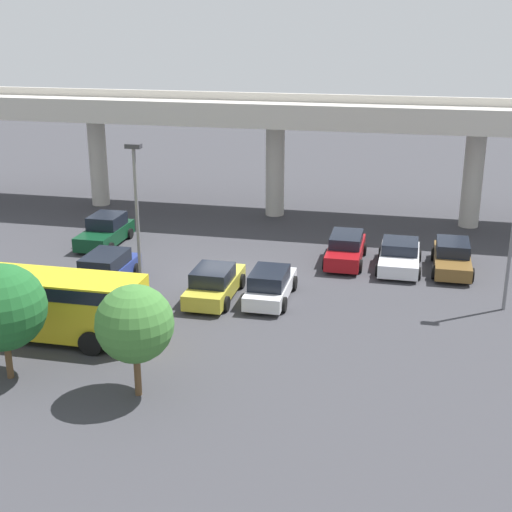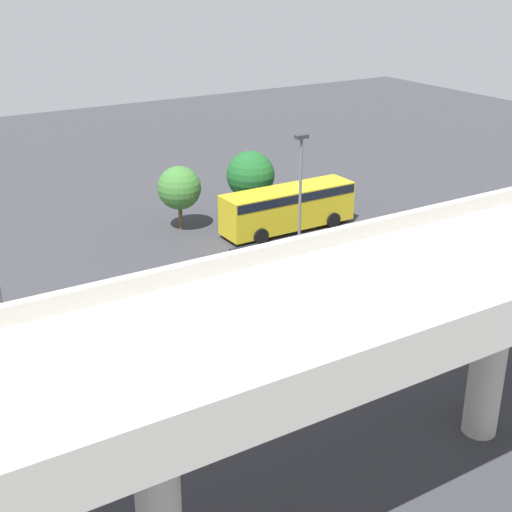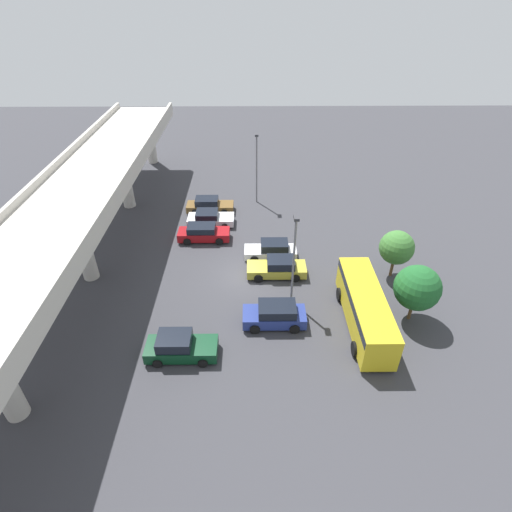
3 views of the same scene
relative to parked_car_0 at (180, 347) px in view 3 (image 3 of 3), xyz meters
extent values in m
plane|color=#38383D|center=(8.27, -4.04, -0.76)|extent=(106.16, 106.16, 0.00)
cube|color=#BCB7AD|center=(8.27, 8.41, 5.83)|extent=(49.54, 6.69, 0.90)
cube|color=#BCB7AD|center=(8.27, 5.22, 6.55)|extent=(49.54, 0.30, 0.55)
cube|color=#BCB7AD|center=(8.27, 11.60, 6.55)|extent=(49.54, 0.30, 0.55)
cylinder|color=#BCB7AD|center=(8.27, 8.41, 2.31)|extent=(1.21, 1.21, 6.13)
cylinder|color=#BCB7AD|center=(20.66, 8.41, 2.31)|extent=(1.21, 1.21, 6.13)
cylinder|color=#BCB7AD|center=(33.05, 8.41, 2.31)|extent=(1.21, 1.21, 6.13)
cube|color=#0C381E|center=(0.00, -0.11, -0.20)|extent=(1.85, 4.52, 0.78)
cube|color=black|center=(0.00, 0.29, 0.55)|extent=(1.71, 2.12, 0.73)
cylinder|color=black|center=(0.95, -1.51, -0.45)|extent=(0.22, 0.61, 0.61)
cylinder|color=black|center=(-0.95, -1.51, -0.45)|extent=(0.22, 0.61, 0.61)
cylinder|color=black|center=(0.95, 1.29, -0.45)|extent=(0.22, 0.61, 0.61)
cylinder|color=black|center=(-0.95, 1.29, -0.45)|extent=(0.22, 0.61, 0.61)
cube|color=navy|center=(2.82, -6.11, -0.16)|extent=(1.85, 4.35, 0.80)
cube|color=black|center=(2.82, -6.29, 0.56)|extent=(1.70, 2.57, 0.66)
cylinder|color=black|center=(1.88, -4.76, -0.41)|extent=(0.22, 0.71, 0.71)
cylinder|color=black|center=(3.77, -4.76, -0.41)|extent=(0.22, 0.71, 0.71)
cylinder|color=black|center=(1.88, -7.46, -0.41)|extent=(0.22, 0.71, 0.71)
cylinder|color=black|center=(3.77, -7.46, -0.41)|extent=(0.22, 0.71, 0.71)
cube|color=gold|center=(8.40, -6.56, -0.22)|extent=(1.81, 4.76, 0.70)
cube|color=black|center=(8.40, -6.89, 0.47)|extent=(1.66, 2.19, 0.67)
cylinder|color=black|center=(7.48, -5.08, -0.41)|extent=(0.22, 0.70, 0.70)
cylinder|color=black|center=(9.33, -5.08, -0.41)|extent=(0.22, 0.70, 0.70)
cylinder|color=black|center=(7.48, -8.03, -0.41)|extent=(0.22, 0.70, 0.70)
cylinder|color=black|center=(9.33, -8.03, -0.41)|extent=(0.22, 0.70, 0.70)
cube|color=silver|center=(10.98, -6.17, -0.25)|extent=(1.71, 4.47, 0.64)
cube|color=black|center=(10.98, -6.50, 0.42)|extent=(1.57, 2.31, 0.69)
cylinder|color=black|center=(10.10, -4.79, -0.41)|extent=(0.22, 0.69, 0.69)
cylinder|color=black|center=(11.85, -4.79, -0.41)|extent=(0.22, 0.69, 0.69)
cylinder|color=black|center=(10.10, -7.56, -0.41)|extent=(0.22, 0.69, 0.69)
cylinder|color=black|center=(11.85, -7.56, -0.41)|extent=(0.22, 0.69, 0.69)
cube|color=maroon|center=(13.83, -0.18, -0.19)|extent=(1.75, 4.69, 0.75)
cube|color=black|center=(13.83, 0.01, 0.47)|extent=(1.61, 2.51, 0.57)
cylinder|color=black|center=(14.73, -1.63, -0.42)|extent=(0.22, 0.69, 0.69)
cylinder|color=black|center=(12.93, -1.63, -0.42)|extent=(0.22, 0.69, 0.69)
cylinder|color=black|center=(14.73, 1.28, -0.42)|extent=(0.22, 0.69, 0.69)
cylinder|color=black|center=(12.93, 1.28, -0.42)|extent=(0.22, 0.69, 0.69)
cube|color=silver|center=(16.67, -0.58, -0.25)|extent=(1.99, 4.50, 0.67)
cube|color=black|center=(16.67, -0.22, 0.36)|extent=(1.83, 2.09, 0.57)
cylinder|color=black|center=(17.69, -1.97, -0.45)|extent=(0.22, 0.63, 0.63)
cylinder|color=black|center=(15.65, -1.97, -0.45)|extent=(0.22, 0.63, 0.63)
cylinder|color=black|center=(17.69, 0.82, -0.45)|extent=(0.22, 0.63, 0.63)
cylinder|color=black|center=(15.65, 0.82, -0.45)|extent=(0.22, 0.63, 0.63)
cube|color=brown|center=(19.34, -0.28, -0.23)|extent=(1.77, 4.78, 0.66)
cube|color=black|center=(19.34, 0.03, 0.42)|extent=(1.63, 2.30, 0.64)
cylinder|color=black|center=(20.25, -1.77, -0.41)|extent=(0.22, 0.71, 0.71)
cylinder|color=black|center=(18.43, -1.77, -0.41)|extent=(0.22, 0.71, 0.71)
cylinder|color=black|center=(20.25, 1.20, -0.41)|extent=(0.22, 0.71, 0.71)
cylinder|color=black|center=(18.43, 1.20, -0.41)|extent=(0.22, 0.71, 0.71)
cube|color=gold|center=(2.63, -12.24, 0.72)|extent=(8.66, 2.20, 2.42)
cube|color=black|center=(2.63, -12.24, 1.59)|extent=(8.49, 2.25, 0.53)
cylinder|color=black|center=(5.32, -11.11, -0.27)|extent=(0.98, 0.29, 0.98)
cylinder|color=black|center=(5.32, -13.36, -0.27)|extent=(0.98, 0.29, 0.98)
cylinder|color=black|center=(-0.05, -11.11, -0.27)|extent=(0.98, 0.29, 0.98)
cylinder|color=black|center=(-0.05, -13.36, -0.27)|extent=(0.98, 0.29, 0.98)
cylinder|color=slate|center=(5.10, -7.49, 2.77)|extent=(0.16, 0.16, 7.06)
cube|color=#333338|center=(5.10, -7.49, 6.40)|extent=(0.70, 0.35, 0.20)
cylinder|color=slate|center=(21.46, -5.11, 2.85)|extent=(0.16, 0.16, 7.22)
cube|color=#333338|center=(21.46, -5.11, 6.56)|extent=(0.70, 0.35, 0.20)
cylinder|color=brown|center=(3.23, -15.72, -0.04)|extent=(0.24, 0.24, 1.45)
sphere|color=#1E5B28|center=(3.23, -15.72, 2.02)|extent=(3.13, 3.13, 3.13)
cylinder|color=brown|center=(8.26, -15.85, 0.02)|extent=(0.24, 0.24, 1.56)
sphere|color=#3D7533|center=(8.26, -15.85, 1.94)|extent=(2.69, 2.69, 2.69)
camera|label=1|loc=(17.07, -36.41, 11.80)|focal=50.00mm
camera|label=2|loc=(26.18, 22.27, 14.89)|focal=50.00mm
camera|label=3|loc=(-17.47, -4.63, 19.06)|focal=28.00mm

